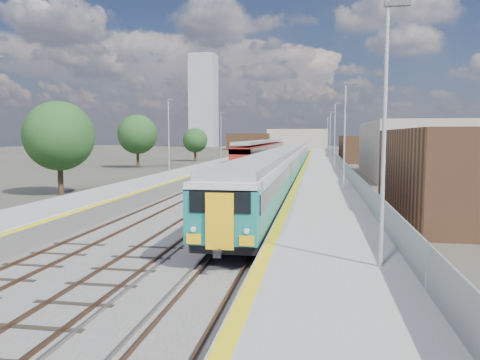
# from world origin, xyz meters

# --- Properties ---
(ground) EXTENTS (320.00, 320.00, 0.00)m
(ground) POSITION_xyz_m (0.00, 50.00, 0.00)
(ground) COLOR #47443A
(ground) RESTS_ON ground
(ballast_bed) EXTENTS (10.50, 155.00, 0.06)m
(ballast_bed) POSITION_xyz_m (-2.25, 52.50, 0.03)
(ballast_bed) COLOR #565451
(ballast_bed) RESTS_ON ground
(tracks) EXTENTS (8.96, 160.00, 0.17)m
(tracks) POSITION_xyz_m (-1.65, 54.18, 0.11)
(tracks) COLOR #4C3323
(tracks) RESTS_ON ground
(platform_right) EXTENTS (4.70, 155.00, 8.52)m
(platform_right) POSITION_xyz_m (5.28, 52.49, 0.54)
(platform_right) COLOR slate
(platform_right) RESTS_ON ground
(platform_left) EXTENTS (4.30, 155.00, 8.52)m
(platform_left) POSITION_xyz_m (-9.05, 52.49, 0.52)
(platform_left) COLOR slate
(platform_left) RESTS_ON ground
(buildings) EXTENTS (72.00, 185.50, 40.00)m
(buildings) POSITION_xyz_m (-18.12, 138.60, 10.70)
(buildings) COLOR brown
(buildings) RESTS_ON ground
(green_train) EXTENTS (2.67, 74.37, 2.94)m
(green_train) POSITION_xyz_m (1.50, 40.81, 2.07)
(green_train) COLOR black
(green_train) RESTS_ON ground
(red_train) EXTENTS (2.99, 60.66, 3.78)m
(red_train) POSITION_xyz_m (-5.50, 79.81, 2.23)
(red_train) COLOR black
(red_train) RESTS_ON ground
(tree_a) EXTENTS (5.60, 5.60, 7.58)m
(tree_a) POSITION_xyz_m (-15.82, 23.08, 4.78)
(tree_a) COLOR #382619
(tree_a) RESTS_ON ground
(tree_b) EXTENTS (5.86, 5.86, 7.94)m
(tree_b) POSITION_xyz_m (-21.79, 54.62, 5.00)
(tree_b) COLOR #382619
(tree_b) RESTS_ON ground
(tree_c) EXTENTS (4.61, 4.61, 6.25)m
(tree_c) POSITION_xyz_m (-18.05, 73.82, 3.93)
(tree_c) COLOR #382619
(tree_c) RESTS_ON ground
(tree_d) EXTENTS (4.04, 4.04, 5.48)m
(tree_d) POSITION_xyz_m (23.41, 71.37, 3.45)
(tree_d) COLOR #382619
(tree_d) RESTS_ON ground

